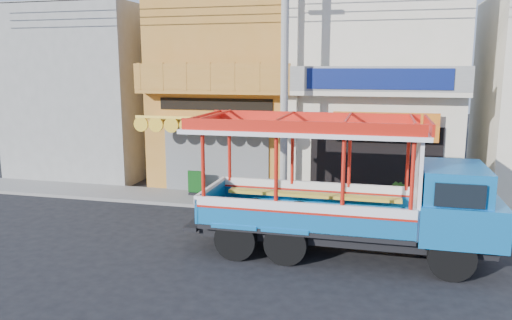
{
  "coord_description": "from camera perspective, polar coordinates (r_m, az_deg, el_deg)",
  "views": [
    {
      "loc": [
        2.19,
        -13.11,
        4.92
      ],
      "look_at": [
        -1.77,
        2.5,
        1.93
      ],
      "focal_mm": 35.0,
      "sensor_mm": 36.0,
      "label": 1
    }
  ],
  "objects": [
    {
      "name": "sidewalk",
      "position": [
        17.92,
        6.71,
        -5.31
      ],
      "size": [
        30.0,
        2.0,
        0.12
      ],
      "primitive_type": "cube",
      "color": "slate",
      "rests_on": "ground"
    },
    {
      "name": "potted_plant_c",
      "position": [
        18.29,
        23.29,
        -3.78
      ],
      "size": [
        0.82,
        0.82,
        1.12
      ],
      "primitive_type": "imported",
      "rotation": [
        0.0,
        0.0,
        4.33
      ],
      "color": "#2A5217",
      "rests_on": "sidewalk"
    },
    {
      "name": "potted_plant_a",
      "position": [
        17.68,
        15.94,
        -4.09
      ],
      "size": [
        1.11,
        1.08,
        0.93
      ],
      "primitive_type": "imported",
      "rotation": [
        0.0,
        0.0,
        0.6
      ],
      "color": "#2A5217",
      "rests_on": "sidewalk"
    },
    {
      "name": "songthaew_truck",
      "position": [
        13.24,
        12.24,
        -3.48
      ],
      "size": [
        7.89,
        2.69,
        3.68
      ],
      "color": "black",
      "rests_on": "ground"
    },
    {
      "name": "party_pilaster",
      "position": [
        18.26,
        4.19,
        7.59
      ],
      "size": [
        0.35,
        0.3,
        8.0
      ],
      "primitive_type": "cube",
      "color": "beige",
      "rests_on": "ground"
    },
    {
      "name": "shophouse_left",
      "position": [
        21.98,
        -2.16,
        8.38
      ],
      "size": [
        6.0,
        7.5,
        8.24
      ],
      "color": "#B07227",
      "rests_on": "ground"
    },
    {
      "name": "potted_plant_b",
      "position": [
        17.09,
        15.93,
        -4.33
      ],
      "size": [
        0.77,
        0.74,
        1.09
      ],
      "primitive_type": "imported",
      "rotation": [
        0.0,
        0.0,
        2.51
      ],
      "color": "#2A5217",
      "rests_on": "sidewalk"
    },
    {
      "name": "ground",
      "position": [
        14.17,
        4.52,
        -9.84
      ],
      "size": [
        90.0,
        90.0,
        0.0
      ],
      "primitive_type": "plane",
      "color": "black",
      "rests_on": "ground"
    },
    {
      "name": "utility_pole",
      "position": [
        16.69,
        3.8,
        10.87
      ],
      "size": [
        28.0,
        0.26,
        9.0
      ],
      "color": "gray",
      "rests_on": "ground"
    },
    {
      "name": "green_sign",
      "position": [
        19.23,
        -6.9,
        -2.83
      ],
      "size": [
        0.61,
        0.28,
        0.93
      ],
      "color": "black",
      "rests_on": "sidewalk"
    },
    {
      "name": "filler_building_left",
      "position": [
        24.92,
        -17.91,
        7.43
      ],
      "size": [
        6.0,
        6.0,
        7.6
      ],
      "primitive_type": "cube",
      "color": "gray",
      "rests_on": "ground"
    },
    {
      "name": "shophouse_right",
      "position": [
        21.09,
        13.84,
        7.99
      ],
      "size": [
        6.0,
        6.75,
        8.24
      ],
      "color": "beige",
      "rests_on": "ground"
    }
  ]
}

